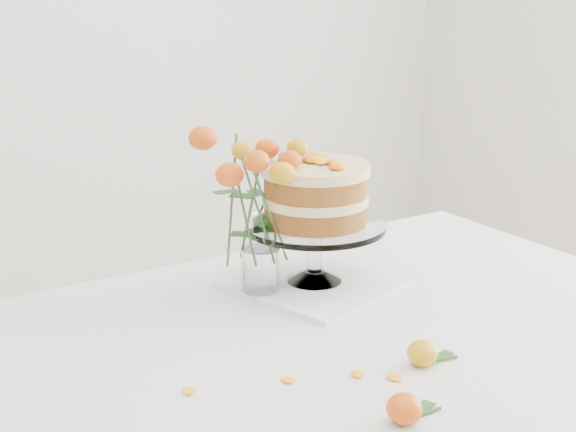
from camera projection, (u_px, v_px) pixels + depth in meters
name	position (u px, v px, depth m)	size (l,w,h in m)	color
table	(316.00, 382.00, 1.37)	(1.43, 0.93, 0.76)	tan
napkin	(314.00, 283.00, 1.58)	(0.28, 0.28, 0.01)	white
cake_stand	(315.00, 200.00, 1.53)	(0.28, 0.28, 0.25)	white
rose_vase	(260.00, 185.00, 1.48)	(0.28, 0.28, 0.37)	white
loose_rose_near	(423.00, 353.00, 1.25)	(0.09, 0.05, 0.04)	orange
loose_rose_far	(404.00, 409.00, 1.09)	(0.09, 0.05, 0.04)	#D9440A
stray_petal_a	(288.00, 380.00, 1.20)	(0.03, 0.02, 0.00)	#FDB10F
stray_petal_b	(357.00, 374.00, 1.22)	(0.03, 0.02, 0.00)	#FDB10F
stray_petal_c	(394.00, 378.00, 1.21)	(0.03, 0.02, 0.00)	#FDB10F
stray_petal_d	(189.00, 391.00, 1.17)	(0.03, 0.02, 0.00)	#FDB10F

